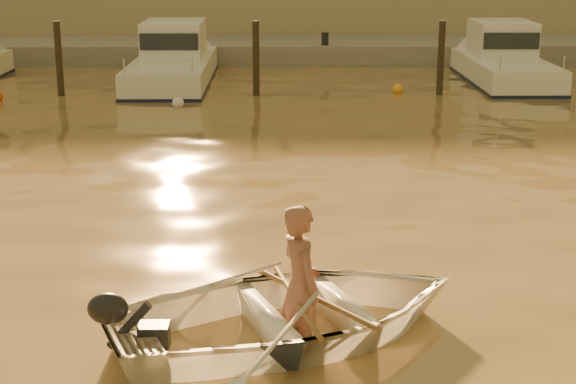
{
  "coord_description": "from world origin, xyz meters",
  "views": [
    {
      "loc": [
        0.35,
        -10.02,
        4.05
      ],
      "look_at": [
        0.5,
        1.54,
        0.75
      ],
      "focal_mm": 55.0,
      "sensor_mm": 36.0,
      "label": 1
    }
  ],
  "objects_px": {
    "person": "(301,285)",
    "moored_boat_2": "(172,62)",
    "dinghy": "(292,313)",
    "moored_boat_4": "(505,61)"
  },
  "relations": [
    {
      "from": "person",
      "to": "moored_boat_2",
      "type": "relative_size",
      "value": 0.24
    },
    {
      "from": "person",
      "to": "moored_boat_2",
      "type": "xyz_separation_m",
      "value": [
        -3.31,
        17.42,
        0.05
      ]
    },
    {
      "from": "dinghy",
      "to": "moored_boat_2",
      "type": "distance_m",
      "value": 17.76
    },
    {
      "from": "dinghy",
      "to": "moored_boat_4",
      "type": "relative_size",
      "value": 0.59
    },
    {
      "from": "moored_boat_2",
      "to": "moored_boat_4",
      "type": "relative_size",
      "value": 1.13
    },
    {
      "from": "moored_boat_2",
      "to": "moored_boat_4",
      "type": "bearing_deg",
      "value": 0.0
    },
    {
      "from": "dinghy",
      "to": "moored_boat_4",
      "type": "bearing_deg",
      "value": -42.4
    },
    {
      "from": "moored_boat_4",
      "to": "moored_boat_2",
      "type": "bearing_deg",
      "value": 180.0
    },
    {
      "from": "dinghy",
      "to": "person",
      "type": "height_order",
      "value": "person"
    },
    {
      "from": "person",
      "to": "moored_boat_2",
      "type": "distance_m",
      "value": 17.73
    }
  ]
}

